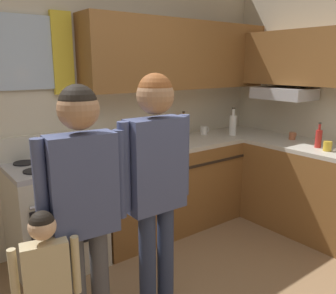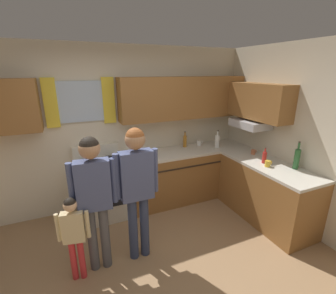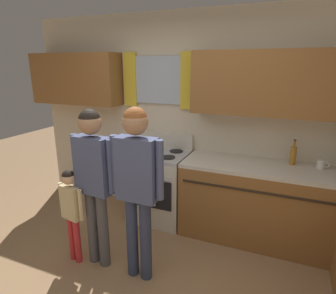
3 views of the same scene
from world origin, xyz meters
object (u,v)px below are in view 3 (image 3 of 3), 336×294
at_px(mug_ceramic_white, 321,164).
at_px(bottle_oil_amber, 293,155).
at_px(stove_oven, 160,185).
at_px(adult_in_plaid, 137,176).
at_px(small_child, 71,206).
at_px(adult_holding_child, 93,171).

bearing_deg(mug_ceramic_white, bottle_oil_amber, 174.61).
xyz_separation_m(stove_oven, adult_in_plaid, (0.27, -1.08, 0.56)).
height_order(bottle_oil_amber, small_child, bottle_oil_amber).
distance_m(bottle_oil_amber, adult_holding_child, 2.13).
relative_size(mug_ceramic_white, adult_holding_child, 0.08).
bearing_deg(adult_holding_child, adult_in_plaid, -1.20).
xyz_separation_m(bottle_oil_amber, adult_in_plaid, (-1.27, -1.25, 0.02)).
relative_size(stove_oven, adult_in_plaid, 0.67).
distance_m(mug_ceramic_white, small_child, 2.63).
bearing_deg(stove_oven, adult_holding_child, -100.46).
distance_m(adult_holding_child, adult_in_plaid, 0.47).
xyz_separation_m(bottle_oil_amber, small_child, (-1.98, -1.31, -0.38)).
distance_m(mug_ceramic_white, adult_holding_child, 2.36).
relative_size(bottle_oil_amber, adult_holding_child, 0.18).
height_order(stove_oven, bottle_oil_amber, bottle_oil_amber).
height_order(stove_oven, mug_ceramic_white, stove_oven).
height_order(stove_oven, adult_in_plaid, adult_in_plaid).
xyz_separation_m(adult_in_plaid, small_child, (-0.72, -0.06, -0.40)).
height_order(bottle_oil_amber, adult_holding_child, adult_holding_child).
bearing_deg(stove_oven, small_child, -111.34).
xyz_separation_m(mug_ceramic_white, small_child, (-2.27, -1.28, -0.32)).
distance_m(mug_ceramic_white, adult_in_plaid, 1.98).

